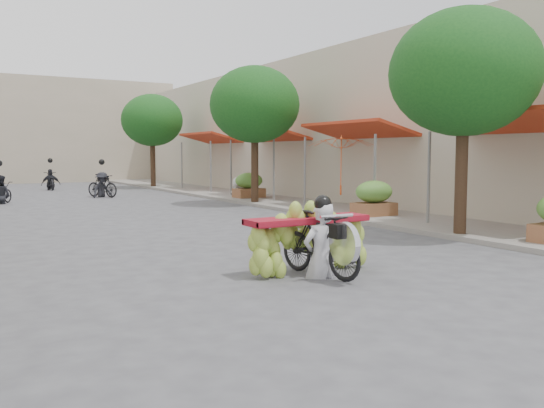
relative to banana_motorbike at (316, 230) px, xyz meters
The scene contains 15 objects.
ground 2.48m from the banana_motorbike, 95.46° to the right, with size 120.00×120.00×0.00m, color #57575C.
sidewalk_right 14.36m from the banana_motorbike, 61.82° to the left, with size 4.00×60.00×0.12m, color gray.
shophouse_row_right 16.71m from the banana_motorbike, 44.69° to the left, with size 9.77×40.00×6.00m.
far_building 35.75m from the banana_motorbike, 90.36° to the left, with size 20.00×6.00×7.00m, color #B4A58E.
street_tree_near 6.23m from the banana_motorbike, 17.62° to the left, with size 3.40×3.40×5.25m.
street_tree_mid 13.10m from the banana_motorbike, 66.04° to the left, with size 3.40×3.40×5.25m.
street_tree_far 24.39m from the banana_motorbike, 77.65° to the left, with size 3.40×3.40×5.25m.
produce_crate_mid 8.22m from the banana_motorbike, 43.37° to the left, with size 1.20×0.88×1.16m.
produce_crate_far 14.89m from the banana_motorbike, 66.35° to the left, with size 1.20×0.88×1.16m.
banana_motorbike is the anchor object (origin of this frame).
market_umbrella 9.28m from the banana_motorbike, 50.41° to the left, with size 2.53×2.53×1.92m.
pedestrian 15.43m from the banana_motorbike, 67.95° to the left, with size 0.95×0.77×1.67m.
bg_motorbike_a 17.31m from the banana_motorbike, 100.67° to the left, with size 1.30×1.57×1.95m.
bg_motorbike_b 18.44m from the banana_motorbike, 86.67° to the left, with size 1.35×1.78×1.95m.
bg_motorbike_c 24.89m from the banana_motorbike, 90.16° to the left, with size 1.01×1.73×1.95m.
Camera 1 is at (-5.01, -5.26, 1.98)m, focal length 38.00 mm.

